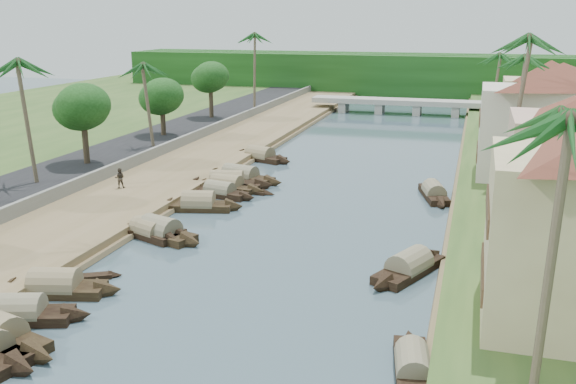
# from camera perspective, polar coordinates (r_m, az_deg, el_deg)

# --- Properties ---
(ground) EXTENTS (220.00, 220.00, 0.00)m
(ground) POSITION_cam_1_polar(r_m,az_deg,el_deg) (37.79, -3.72, -8.40)
(ground) COLOR #3D515C
(ground) RESTS_ON ground
(left_bank) EXTENTS (10.00, 180.00, 0.80)m
(left_bank) POSITION_cam_1_polar(r_m,az_deg,el_deg) (61.29, -11.42, 1.04)
(left_bank) COLOR brown
(left_bank) RESTS_ON ground
(right_bank) EXTENTS (16.00, 180.00, 1.20)m
(right_bank) POSITION_cam_1_polar(r_m,az_deg,el_deg) (54.87, 23.02, -1.35)
(right_bank) COLOR #2B481D
(right_bank) RESTS_ON ground
(road) EXTENTS (8.00, 180.00, 1.40)m
(road) POSITION_cam_1_polar(r_m,az_deg,el_deg) (65.55, -18.04, 1.78)
(road) COLOR black
(road) RESTS_ON ground
(retaining_wall) EXTENTS (0.40, 180.00, 1.10)m
(retaining_wall) POSITION_cam_1_polar(r_m,az_deg,el_deg) (63.11, -14.85, 2.13)
(retaining_wall) COLOR slate
(retaining_wall) RESTS_ON left_bank
(treeline) EXTENTS (120.00, 14.00, 8.00)m
(treeline) POSITION_cam_1_polar(r_m,az_deg,el_deg) (133.46, 11.32, 10.20)
(treeline) COLOR #12360E
(treeline) RESTS_ON ground
(bridge) EXTENTS (28.00, 4.00, 2.40)m
(bridge) POSITION_cam_1_polar(r_m,az_deg,el_deg) (106.00, 9.81, 7.78)
(bridge) COLOR gray
(bridge) RESTS_ON ground
(building_far) EXTENTS (15.59, 15.59, 10.20)m
(building_far) POSITION_cam_1_polar(r_m,az_deg,el_deg) (61.47, 22.80, 5.89)
(building_far) COLOR beige
(building_far) RESTS_ON right_bank
(building_distant) EXTENTS (12.62, 12.62, 9.20)m
(building_distant) POSITION_cam_1_polar(r_m,az_deg,el_deg) (81.37, 22.07, 7.63)
(building_distant) COLOR #D0C18C
(building_distant) RESTS_ON right_bank
(sampan_3) EXTENTS (7.91, 3.89, 2.11)m
(sampan_3) POSITION_cam_1_polar(r_m,az_deg,el_deg) (36.36, -22.92, -9.94)
(sampan_3) COLOR black
(sampan_3) RESTS_ON ground
(sampan_4) EXTENTS (7.99, 3.60, 2.22)m
(sampan_4) POSITION_cam_1_polar(r_m,az_deg,el_deg) (38.89, -20.00, -7.97)
(sampan_4) COLOR black
(sampan_4) RESTS_ON ground
(sampan_5) EXTENTS (6.37, 1.95, 2.05)m
(sampan_5) POSITION_cam_1_polar(r_m,az_deg,el_deg) (46.83, -11.88, -3.41)
(sampan_5) COLOR black
(sampan_5) RESTS_ON ground
(sampan_6) EXTENTS (7.93, 4.18, 2.31)m
(sampan_6) POSITION_cam_1_polar(r_m,az_deg,el_deg) (46.42, -11.28, -3.54)
(sampan_6) COLOR black
(sampan_6) RESTS_ON ground
(sampan_7) EXTENTS (7.10, 3.98, 1.93)m
(sampan_7) POSITION_cam_1_polar(r_m,az_deg,el_deg) (46.74, -12.32, -3.48)
(sampan_7) COLOR black
(sampan_7) RESTS_ON ground
(sampan_8) EXTENTS (7.71, 3.43, 2.31)m
(sampan_8) POSITION_cam_1_polar(r_m,az_deg,el_deg) (52.65, -7.95, -1.13)
(sampan_8) COLOR black
(sampan_8) RESTS_ON ground
(sampan_9) EXTENTS (7.45, 2.90, 1.90)m
(sampan_9) POSITION_cam_1_polar(r_m,az_deg,el_deg) (56.30, -6.09, 0.00)
(sampan_9) COLOR black
(sampan_9) RESTS_ON ground
(sampan_10) EXTENTS (7.87, 2.63, 2.14)m
(sampan_10) POSITION_cam_1_polar(r_m,az_deg,el_deg) (58.09, -5.47, 0.51)
(sampan_10) COLOR black
(sampan_10) RESTS_ON ground
(sampan_11) EXTENTS (8.99, 3.93, 2.48)m
(sampan_11) POSITION_cam_1_polar(r_m,az_deg,el_deg) (59.00, -5.46, 0.75)
(sampan_11) COLOR black
(sampan_11) RESTS_ON ground
(sampan_12) EXTENTS (9.69, 3.90, 2.26)m
(sampan_12) POSITION_cam_1_polar(r_m,az_deg,el_deg) (61.62, -4.27, 1.40)
(sampan_12) COLOR black
(sampan_12) RESTS_ON ground
(sampan_13) EXTENTS (8.53, 4.51, 2.30)m
(sampan_13) POSITION_cam_1_polar(r_m,az_deg,el_deg) (70.36, -2.50, 3.17)
(sampan_13) COLOR black
(sampan_13) RESTS_ON ground
(sampan_14) EXTENTS (2.49, 7.38, 1.82)m
(sampan_14) POSITION_cam_1_polar(r_m,az_deg,el_deg) (29.50, 11.03, -15.04)
(sampan_14) COLOR black
(sampan_14) RESTS_ON ground
(sampan_15) EXTENTS (4.87, 8.16, 2.20)m
(sampan_15) POSITION_cam_1_polar(r_m,az_deg,el_deg) (40.00, 10.71, -6.63)
(sampan_15) COLOR black
(sampan_15) RESTS_ON ground
(sampan_16) EXTENTS (3.62, 8.15, 2.00)m
(sampan_16) POSITION_cam_1_polar(r_m,az_deg,el_deg) (57.03, 12.84, -0.10)
(sampan_16) COLOR black
(sampan_16) RESTS_ON ground
(canoe_1) EXTENTS (4.24, 2.76, 0.72)m
(canoe_1) POSITION_cam_1_polar(r_m,az_deg,el_deg) (40.55, -17.65, -7.28)
(canoe_1) COLOR black
(canoe_1) RESTS_ON ground
(canoe_2) EXTENTS (6.30, 1.20, 0.91)m
(canoe_2) POSITION_cam_1_polar(r_m,az_deg,el_deg) (57.47, -4.11, 0.05)
(canoe_2) COLOR black
(canoe_2) RESTS_ON ground
(palm_0) EXTENTS (3.20, 3.20, 12.21)m
(palm_0) POSITION_cam_1_polar(r_m,az_deg,el_deg) (23.87, 23.36, 5.45)
(palm_0) COLOR brown
(palm_0) RESTS_ON ground
(palm_1) EXTENTS (3.20, 3.20, 10.64)m
(palm_1) POSITION_cam_1_polar(r_m,az_deg,el_deg) (37.38, 22.41, 6.34)
(palm_1) COLOR brown
(palm_1) RESTS_ON ground
(palm_2) EXTENTS (3.20, 3.20, 14.02)m
(palm_2) POSITION_cam_1_polar(r_m,az_deg,el_deg) (54.39, 19.96, 12.47)
(palm_2) COLOR brown
(palm_2) RESTS_ON ground
(palm_3) EXTENTS (3.20, 3.20, 11.70)m
(palm_3) POSITION_cam_1_polar(r_m,az_deg,el_deg) (69.29, 20.00, 11.03)
(palm_3) COLOR brown
(palm_3) RESTS_ON ground
(palm_5) EXTENTS (3.20, 3.20, 11.81)m
(palm_5) POSITION_cam_1_polar(r_m,az_deg,el_deg) (57.99, -22.51, 10.45)
(palm_5) COLOR brown
(palm_5) RESTS_ON ground
(palm_6) EXTENTS (3.20, 3.20, 10.41)m
(palm_6) POSITION_cam_1_polar(r_m,az_deg,el_deg) (71.40, -12.38, 10.84)
(palm_6) COLOR brown
(palm_6) RESTS_ON ground
(palm_7) EXTENTS (3.20, 3.20, 10.93)m
(palm_7) POSITION_cam_1_polar(r_m,az_deg,el_deg) (86.65, 18.00, 11.38)
(palm_7) COLOR brown
(palm_7) RESTS_ON ground
(palm_8) EXTENTS (3.20, 3.20, 12.87)m
(palm_8) POSITION_cam_1_polar(r_m,az_deg,el_deg) (98.22, -3.07, 13.67)
(palm_8) COLOR brown
(palm_8) RESTS_ON ground
(tree_3) EXTENTS (5.10, 5.10, 7.57)m
(tree_3) POSITION_cam_1_polar(r_m,az_deg,el_deg) (64.72, -17.79, 7.13)
(tree_3) COLOR #3E3323
(tree_3) RESTS_ON ground
(tree_4) EXTENTS (4.94, 4.94, 6.64)m
(tree_4) POSITION_cam_1_polar(r_m,az_deg,el_deg) (78.65, -11.15, 8.27)
(tree_4) COLOR #3E3323
(tree_4) RESTS_ON ground
(tree_5) EXTENTS (4.86, 4.86, 7.63)m
(tree_5) POSITION_cam_1_polar(r_m,az_deg,el_deg) (91.83, -6.92, 10.03)
(tree_5) COLOR #3E3323
(tree_5) RESTS_ON ground
(person_far) EXTENTS (1.04, 0.94, 1.75)m
(person_far) POSITION_cam_1_polar(r_m,az_deg,el_deg) (57.49, -14.73, 1.21)
(person_far) COLOR #372F26
(person_far) RESTS_ON left_bank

